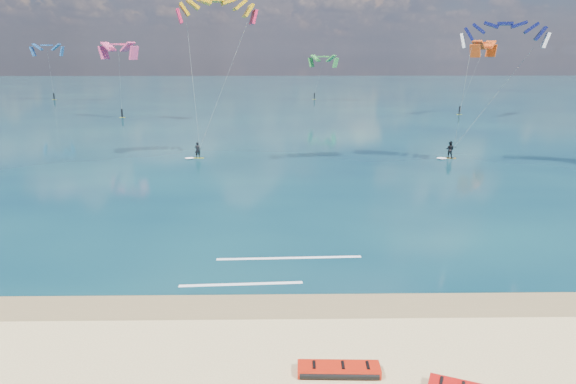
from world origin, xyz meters
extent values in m
plane|color=tan|center=(0.00, 40.00, 0.00)|extent=(320.00, 320.00, 0.00)
cube|color=brown|center=(0.00, 3.00, 0.00)|extent=(320.00, 2.40, 0.01)
cube|color=#0A2537|center=(0.00, 104.00, 0.02)|extent=(320.00, 200.00, 0.04)
cube|color=#D0E61B|center=(-6.80, 34.11, 0.07)|extent=(1.24, 0.47, 0.05)
imported|color=black|center=(-6.80, 34.11, 0.88)|extent=(0.60, 0.40, 1.60)
cylinder|color=black|center=(-6.53, 33.85, 1.11)|extent=(0.49, 0.07, 0.04)
cube|color=gold|center=(18.64, 33.62, 0.07)|extent=(1.38, 0.64, 0.06)
imported|color=black|center=(18.64, 33.62, 0.93)|extent=(1.04, 0.98, 1.69)
cylinder|color=black|center=(18.94, 33.33, 1.22)|extent=(0.54, 0.14, 0.04)
cube|color=white|center=(-0.34, 5.00, 0.04)|extent=(5.79, 0.55, 0.01)
cube|color=white|center=(1.97, 8.10, 0.04)|extent=(7.63, 0.52, 0.01)
camera|label=1|loc=(1.50, -16.99, 10.62)|focal=32.00mm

